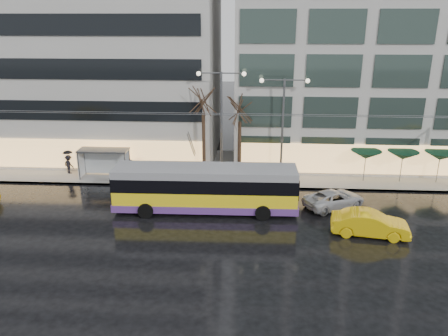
{
  "coord_description": "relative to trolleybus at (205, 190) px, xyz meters",
  "views": [
    {
      "loc": [
        4.31,
        -24.1,
        13.36
      ],
      "look_at": [
        2.56,
        5.0,
        3.14
      ],
      "focal_mm": 35.0,
      "sensor_mm": 36.0,
      "label": 1
    }
  ],
  "objects": [
    {
      "name": "ground",
      "position": [
        -1.27,
        -4.53,
        -1.63
      ],
      "size": [
        140.0,
        140.0,
        0.0
      ],
      "primitive_type": "plane",
      "color": "black",
      "rests_on": "ground"
    },
    {
      "name": "sidewalk",
      "position": [
        0.73,
        9.47,
        -1.55
      ],
      "size": [
        80.0,
        10.0,
        0.15
      ],
      "primitive_type": "cube",
      "color": "gray",
      "rests_on": "ground"
    },
    {
      "name": "kerb",
      "position": [
        0.73,
        4.52,
        -1.55
      ],
      "size": [
        80.0,
        0.1,
        0.15
      ],
      "primitive_type": "cube",
      "color": "slate",
      "rests_on": "ground"
    },
    {
      "name": "building_left",
      "position": [
        -17.27,
        14.47,
        9.52
      ],
      "size": [
        34.0,
        14.0,
        22.0
      ],
      "primitive_type": "cube",
      "color": "#B0ADA8",
      "rests_on": "sidewalk"
    },
    {
      "name": "building_right",
      "position": [
        17.73,
        14.47,
        11.02
      ],
      "size": [
        32.0,
        14.0,
        25.0
      ],
      "primitive_type": "cube",
      "color": "#B0ADA8",
      "rests_on": "sidewalk"
    },
    {
      "name": "trolleybus",
      "position": [
        0.0,
        0.0,
        0.0
      ],
      "size": [
        12.99,
        5.11,
        6.0
      ],
      "color": "yellow",
      "rests_on": "ground"
    },
    {
      "name": "catenary",
      "position": [
        -0.27,
        3.4,
        2.63
      ],
      "size": [
        42.24,
        5.12,
        7.0
      ],
      "color": "#595B60",
      "rests_on": "ground"
    },
    {
      "name": "bus_shelter",
      "position": [
        -9.65,
        6.15,
        0.34
      ],
      "size": [
        4.2,
        1.6,
        2.51
      ],
      "color": "#595B60",
      "rests_on": "sidewalk"
    },
    {
      "name": "street_lamp_near",
      "position": [
        0.73,
        6.27,
        4.37
      ],
      "size": [
        3.96,
        0.36,
        9.03
      ],
      "color": "#595B60",
      "rests_on": "sidewalk"
    },
    {
      "name": "street_lamp_far",
      "position": [
        5.73,
        6.27,
        4.09
      ],
      "size": [
        3.96,
        0.36,
        8.53
      ],
      "color": "#595B60",
      "rests_on": "sidewalk"
    },
    {
      "name": "tree_a",
      "position": [
        -0.77,
        6.47,
        5.46
      ],
      "size": [
        3.2,
        3.2,
        8.4
      ],
      "color": "black",
      "rests_on": "sidewalk"
    },
    {
      "name": "tree_b",
      "position": [
        2.23,
        6.67,
        4.77
      ],
      "size": [
        3.2,
        3.2,
        7.7
      ],
      "color": "black",
      "rests_on": "sidewalk"
    },
    {
      "name": "parasol_a",
      "position": [
        12.73,
        6.47,
        0.82
      ],
      "size": [
        2.5,
        2.5,
        2.65
      ],
      "color": "#595B60",
      "rests_on": "sidewalk"
    },
    {
      "name": "parasol_b",
      "position": [
        15.73,
        6.47,
        0.82
      ],
      "size": [
        2.5,
        2.5,
        2.65
      ],
      "color": "#595B60",
      "rests_on": "sidewalk"
    },
    {
      "name": "parasol_c",
      "position": [
        18.73,
        6.47,
        0.82
      ],
      "size": [
        2.5,
        2.5,
        2.65
      ],
      "color": "#595B60",
      "rests_on": "sidewalk"
    },
    {
      "name": "taxi_b",
      "position": [
        10.85,
        -3.04,
        -0.83
      ],
      "size": [
        5.04,
        2.39,
        1.6
      ],
      "primitive_type": "imported",
      "rotation": [
        0.0,
        0.0,
        1.42
      ],
      "color": "yellow",
      "rests_on": "ground"
    },
    {
      "name": "sedan_silver",
      "position": [
        9.35,
        1.22,
        -0.98
      ],
      "size": [
        5.13,
        4.11,
        1.3
      ],
      "primitive_type": "imported",
      "rotation": [
        0.0,
        0.0,
        2.07
      ],
      "color": "silver",
      "rests_on": "ground"
    },
    {
      "name": "pedestrian_a",
      "position": [
        -5.96,
        4.89,
        -0.06
      ],
      "size": [
        1.22,
        1.23,
        2.19
      ],
      "color": "black",
      "rests_on": "sidewalk"
    },
    {
      "name": "pedestrian_b",
      "position": [
        -7.18,
        6.43,
        -0.72
      ],
      "size": [
        0.76,
        0.6,
        1.51
      ],
      "color": "black",
      "rests_on": "sidewalk"
    },
    {
      "name": "pedestrian_c",
      "position": [
        -12.77,
        6.8,
        -0.36
      ],
      "size": [
        1.24,
        1.12,
        2.11
      ],
      "color": "black",
      "rests_on": "sidewalk"
    }
  ]
}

